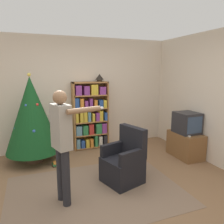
{
  "coord_description": "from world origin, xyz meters",
  "views": [
    {
      "loc": [
        -1.07,
        -2.89,
        1.84
      ],
      "look_at": [
        0.41,
        0.98,
        1.05
      ],
      "focal_mm": 35.0,
      "sensor_mm": 36.0,
      "label": 1
    }
  ],
  "objects_px": {
    "television": "(187,123)",
    "table_lamp": "(99,77)",
    "bookshelf": "(91,116)",
    "armchair": "(124,163)",
    "standing_person": "(62,138)",
    "christmas_tree": "(32,115)"
  },
  "relations": [
    {
      "from": "television",
      "to": "table_lamp",
      "type": "bearing_deg",
      "value": 139.7
    },
    {
      "from": "bookshelf",
      "to": "armchair",
      "type": "xyz_separation_m",
      "value": [
        0.08,
        -1.79,
        -0.45
      ]
    },
    {
      "from": "table_lamp",
      "to": "standing_person",
      "type": "bearing_deg",
      "value": -120.08
    },
    {
      "from": "television",
      "to": "christmas_tree",
      "type": "bearing_deg",
      "value": 163.33
    },
    {
      "from": "armchair",
      "to": "table_lamp",
      "type": "distance_m",
      "value": 2.26
    },
    {
      "from": "standing_person",
      "to": "table_lamp",
      "type": "distance_m",
      "value": 2.47
    },
    {
      "from": "standing_person",
      "to": "table_lamp",
      "type": "height_order",
      "value": "table_lamp"
    },
    {
      "from": "standing_person",
      "to": "table_lamp",
      "type": "xyz_separation_m",
      "value": [
        1.18,
        2.04,
        0.75
      ]
    },
    {
      "from": "standing_person",
      "to": "christmas_tree",
      "type": "bearing_deg",
      "value": 176.33
    },
    {
      "from": "standing_person",
      "to": "table_lamp",
      "type": "bearing_deg",
      "value": 134.25
    },
    {
      "from": "bookshelf",
      "to": "standing_person",
      "type": "relative_size",
      "value": 1.0
    },
    {
      "from": "armchair",
      "to": "table_lamp",
      "type": "relative_size",
      "value": 4.6
    },
    {
      "from": "bookshelf",
      "to": "christmas_tree",
      "type": "bearing_deg",
      "value": -164.38
    },
    {
      "from": "bookshelf",
      "to": "television",
      "type": "relative_size",
      "value": 3.3
    },
    {
      "from": "bookshelf",
      "to": "table_lamp",
      "type": "xyz_separation_m",
      "value": [
        0.23,
        0.01,
        0.91
      ]
    },
    {
      "from": "bookshelf",
      "to": "armchair",
      "type": "distance_m",
      "value": 1.85
    },
    {
      "from": "christmas_tree",
      "to": "standing_person",
      "type": "bearing_deg",
      "value": -78.0
    },
    {
      "from": "television",
      "to": "armchair",
      "type": "height_order",
      "value": "television"
    },
    {
      "from": "christmas_tree",
      "to": "bookshelf",
      "type": "bearing_deg",
      "value": 15.62
    },
    {
      "from": "armchair",
      "to": "bookshelf",
      "type": "bearing_deg",
      "value": 165.29
    },
    {
      "from": "christmas_tree",
      "to": "television",
      "type": "bearing_deg",
      "value": -16.67
    },
    {
      "from": "bookshelf",
      "to": "television",
      "type": "bearing_deg",
      "value": -36.15
    }
  ]
}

